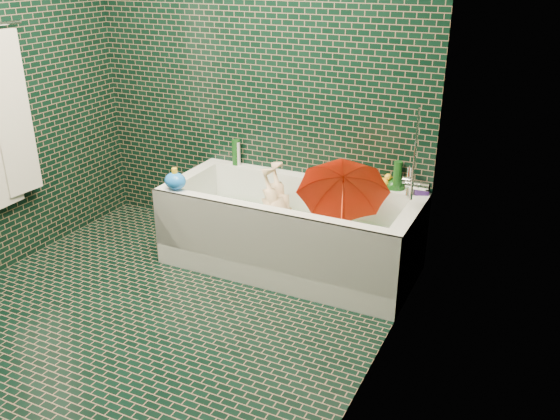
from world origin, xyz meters
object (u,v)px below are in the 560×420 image
at_px(child, 281,223).
at_px(bathtub, 289,238).
at_px(umbrella, 342,202).
at_px(bath_toy, 175,181).
at_px(rubber_duck, 383,182).

bearing_deg(child, bathtub, 80.08).
height_order(child, umbrella, umbrella).
height_order(umbrella, bath_toy, umbrella).
bearing_deg(bath_toy, rubber_duck, 11.84).
height_order(rubber_duck, bath_toy, bath_toy).
relative_size(bathtub, rubber_duck, 13.61).
relative_size(rubber_duck, bath_toy, 0.71).
bearing_deg(rubber_duck, bathtub, -167.31).
xyz_separation_m(rubber_duck, bath_toy, (-1.24, -0.64, 0.02)).
height_order(umbrella, rubber_duck, umbrella).
bearing_deg(child, umbrella, 86.18).
distance_m(bathtub, bath_toy, 0.86).
distance_m(bathtub, rubber_duck, 0.74).
relative_size(child, bath_toy, 4.58).
relative_size(bathtub, child, 2.09).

